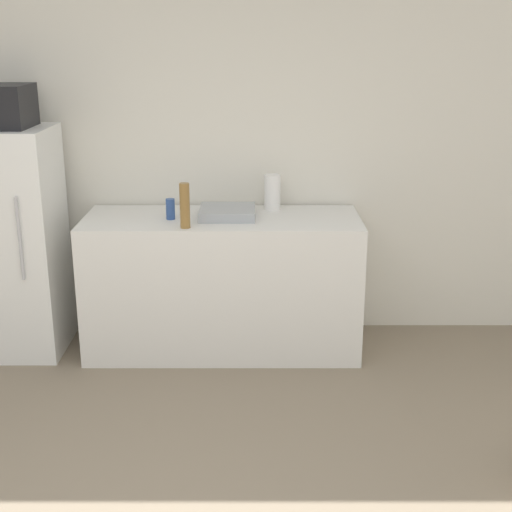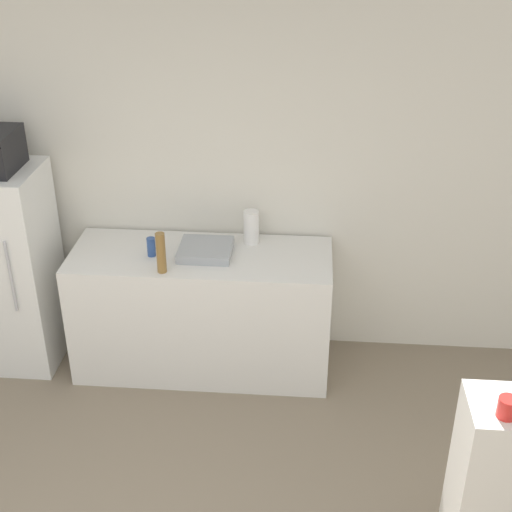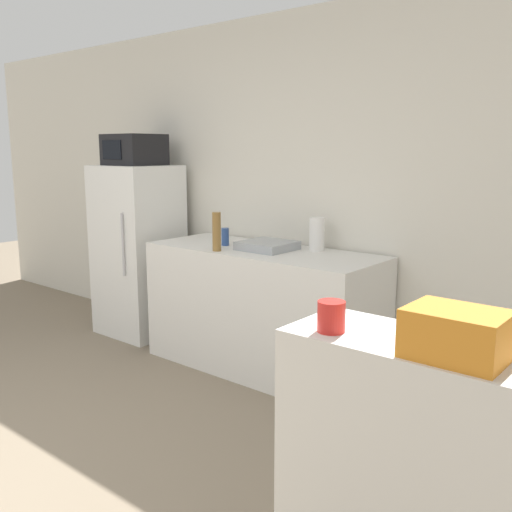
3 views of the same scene
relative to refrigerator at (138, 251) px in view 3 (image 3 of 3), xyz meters
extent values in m
cube|color=silver|center=(1.19, 0.40, 0.56)|extent=(8.00, 0.06, 2.60)
cube|color=white|center=(0.00, 0.00, 0.00)|extent=(0.66, 0.57, 1.48)
cylinder|color=#B7B7BC|center=(0.18, -0.30, 0.11)|extent=(0.02, 0.02, 0.52)
cube|color=black|center=(0.00, 0.00, 0.87)|extent=(0.44, 0.39, 0.26)
cube|color=black|center=(-0.04, -0.20, 0.87)|extent=(0.24, 0.01, 0.16)
cube|color=silver|center=(1.39, 0.01, -0.29)|extent=(1.78, 0.67, 0.90)
cube|color=#9EA3A8|center=(1.42, 0.03, 0.19)|extent=(0.35, 0.34, 0.06)
cylinder|color=olive|center=(1.18, -0.24, 0.30)|extent=(0.06, 0.06, 0.28)
cylinder|color=#2D4C8C|center=(1.06, -0.03, 0.23)|extent=(0.06, 0.06, 0.13)
cube|color=silver|center=(3.30, -1.57, -0.21)|extent=(0.87, 0.35, 1.05)
cube|color=orange|center=(3.40, -1.63, 0.38)|extent=(0.26, 0.20, 0.14)
cylinder|color=red|center=(3.01, -1.65, 0.36)|extent=(0.09, 0.09, 0.10)
cylinder|color=white|center=(1.71, 0.22, 0.28)|extent=(0.11, 0.11, 0.24)
camera|label=1|loc=(1.60, -4.41, 1.30)|focal=50.00mm
camera|label=2|loc=(2.11, -4.18, 2.43)|focal=50.00mm
camera|label=3|loc=(3.92, -3.12, 0.87)|focal=40.00mm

